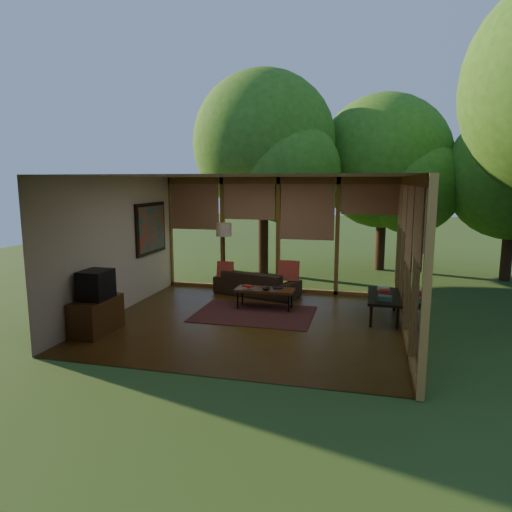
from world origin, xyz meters
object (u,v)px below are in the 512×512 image
(coffee_table, at_px, (265,290))
(side_console, at_px, (384,298))
(sofa, at_px, (257,283))
(television, at_px, (96,285))
(floor_lamp, at_px, (224,234))
(media_cabinet, at_px, (97,315))

(coffee_table, relative_size, side_console, 0.86)
(sofa, height_order, television, television)
(floor_lamp, relative_size, coffee_table, 1.38)
(sofa, distance_m, coffee_table, 1.17)
(sofa, distance_m, media_cabinet, 3.84)
(media_cabinet, relative_size, television, 1.82)
(sofa, relative_size, coffee_table, 1.62)
(floor_lamp, height_order, coffee_table, floor_lamp)
(sofa, bearing_deg, media_cabinet, 72.42)
(television, relative_size, coffee_table, 0.46)
(sofa, distance_m, television, 3.87)
(media_cabinet, relative_size, side_console, 0.71)
(television, distance_m, floor_lamp, 3.51)
(coffee_table, xyz_separation_m, side_console, (2.36, -0.10, 0.02))
(television, distance_m, coffee_table, 3.32)
(television, distance_m, side_console, 5.28)
(floor_lamp, bearing_deg, media_cabinet, -111.76)
(sofa, height_order, coffee_table, sofa)
(media_cabinet, bearing_deg, side_console, 22.76)
(coffee_table, distance_m, side_console, 2.36)
(television, bearing_deg, floor_lamp, 68.55)
(sofa, xyz_separation_m, television, (-2.06, -3.22, 0.57))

